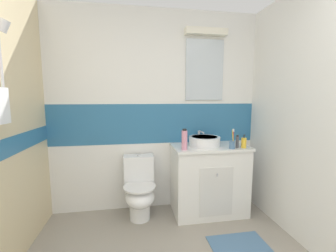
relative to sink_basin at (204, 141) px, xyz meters
name	(u,v)px	position (x,y,z in m)	size (l,w,h in m)	color
wall_back_tiled	(157,111)	(-0.55, 0.28, 0.35)	(3.20, 0.20, 2.50)	white
wall_right_plain	(336,119)	(0.79, -0.97, 0.34)	(0.10, 3.48, 2.50)	white
vanity_cabinet	(209,179)	(0.06, -0.03, -0.48)	(0.90, 0.53, 0.85)	white
sink_basin	(204,141)	(0.00, 0.00, 0.00)	(0.38, 0.42, 0.16)	white
toilet	(139,190)	(-0.80, -0.02, -0.56)	(0.37, 0.50, 0.74)	white
toothbrush_cup	(232,144)	(0.26, -0.22, 0.00)	(0.07, 0.07, 0.23)	#4C7299
soap_dispenser	(244,143)	(0.41, -0.20, 0.00)	(0.06, 0.06, 0.16)	yellow
toothpaste_tube_upright	(237,142)	(0.33, -0.20, 0.01)	(0.04, 0.04, 0.15)	#4C4C51
shampoo_bottle_tall	(184,140)	(-0.29, -0.19, 0.06)	(0.06, 0.06, 0.24)	pink
bath_mat	(239,245)	(0.13, -0.69, -0.90)	(0.55, 0.35, 0.01)	#4C7299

